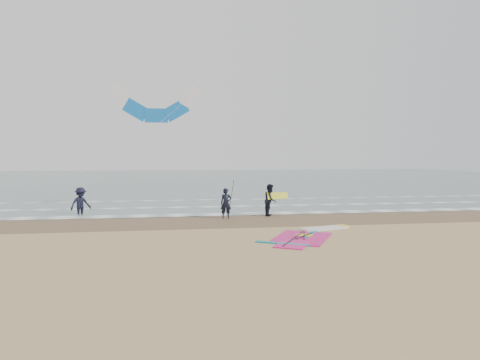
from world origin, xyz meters
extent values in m
plane|color=tan|center=(0.00, 0.00, 0.00)|extent=(120.00, 120.00, 0.00)
cube|color=#47605E|center=(0.00, 48.00, 0.01)|extent=(120.00, 80.00, 0.02)
cube|color=brown|center=(0.00, 6.00, 0.00)|extent=(120.00, 5.00, 0.01)
cube|color=white|center=(0.00, 8.20, 0.03)|extent=(120.00, 1.20, 0.02)
cube|color=white|center=(0.00, 12.00, 0.03)|extent=(120.00, 0.70, 0.02)
cube|color=white|center=(0.00, 16.50, 0.03)|extent=(120.00, 0.50, 0.01)
cube|color=white|center=(2.46, 2.53, 0.06)|extent=(2.41, 1.28, 0.11)
cube|color=yellow|center=(3.50, 2.85, 0.06)|extent=(0.58, 0.67, 0.12)
cube|color=#DC1B79|center=(0.77, 0.65, 0.02)|extent=(3.29, 3.63, 0.04)
cube|color=#DC1B79|center=(0.07, -0.57, 0.02)|extent=(1.82, 2.03, 0.04)
cube|color=#0C8C99|center=(1.71, 1.87, 0.02)|extent=(1.68, 2.70, 0.05)
cube|color=#0C8C99|center=(-0.30, -0.38, 0.02)|extent=(1.97, 1.26, 0.05)
cube|color=yellow|center=(1.06, 1.12, 0.02)|extent=(0.85, 0.82, 0.05)
cylinder|color=black|center=(0.40, 0.46, 0.05)|extent=(1.74, 2.95, 0.06)
cylinder|color=black|center=(0.96, 0.84, 0.07)|extent=(1.16, 1.28, 0.04)
cylinder|color=black|center=(0.96, 0.84, 0.07)|extent=(0.56, 1.62, 0.04)
imported|color=black|center=(-1.64, 6.73, 0.83)|extent=(0.61, 0.41, 1.66)
imported|color=black|center=(0.99, 7.37, 0.91)|extent=(0.99, 1.09, 1.81)
imported|color=black|center=(-9.85, 9.61, 0.97)|extent=(1.43, 1.33, 1.94)
cylinder|color=black|center=(-1.34, 6.73, 1.22)|extent=(0.17, 0.86, 1.82)
cube|color=yellow|center=(1.39, 7.27, 1.15)|extent=(1.30, 0.51, 0.39)
cube|color=white|center=(-7.86, 12.90, 7.44)|extent=(1.58, 0.11, 1.79)
cube|color=blue|center=(-6.90, 12.90, 6.47)|extent=(1.79, 0.12, 1.58)
cube|color=blue|center=(-5.58, 12.90, 6.12)|extent=(1.53, 0.11, 0.94)
cube|color=blue|center=(-4.26, 12.90, 6.47)|extent=(1.79, 0.12, 1.58)
cube|color=white|center=(-3.30, 12.90, 7.44)|extent=(1.58, 0.11, 1.79)
cylinder|color=beige|center=(-8.86, 11.26, 4.38)|extent=(2.01, 3.31, 6.12)
cylinder|color=beige|center=(-6.57, 11.26, 4.38)|extent=(6.57, 3.31, 6.12)
camera|label=1|loc=(-4.43, -16.35, 3.42)|focal=32.00mm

